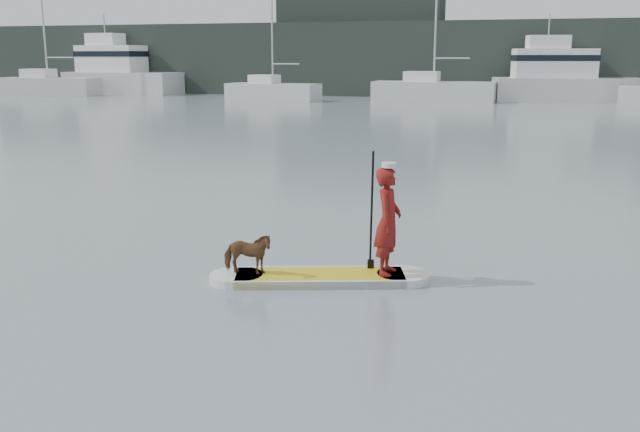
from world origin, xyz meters
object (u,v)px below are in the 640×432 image
(dog, at_px, (247,254))
(motor_yacht_a, at_px, (561,77))
(sailboat_c, at_px, (272,90))
(sailboat_a, at_px, (48,85))
(paddleboard, at_px, (320,277))
(motor_yacht_b, at_px, (118,71))
(paddler, at_px, (388,221))
(sailboat_d, at_px, (432,89))

(dog, xyz_separation_m, motor_yacht_a, (5.82, 46.50, 1.33))
(sailboat_c, distance_m, motor_yacht_a, 21.30)
(sailboat_a, bearing_deg, paddleboard, -53.47)
(motor_yacht_b, bearing_deg, paddler, -49.99)
(paddleboard, bearing_deg, sailboat_d, 78.07)
(dog, distance_m, motor_yacht_b, 56.47)
(sailboat_c, xyz_separation_m, motor_yacht_b, (-16.51, 5.50, 1.19))
(paddleboard, xyz_separation_m, motor_yacht_a, (4.79, 46.18, 1.70))
(paddler, xyz_separation_m, sailboat_c, (-16.83, 40.82, -0.17))
(paddler, bearing_deg, motor_yacht_b, 35.77)
(paddleboard, xyz_separation_m, sailboat_d, (-4.13, 42.91, 0.86))
(sailboat_d, bearing_deg, sailboat_a, -178.83)
(paddleboard, distance_m, motor_yacht_a, 46.45)
(paddler, xyz_separation_m, sailboat_a, (-37.73, 42.40, -0.05))
(paddler, bearing_deg, sailboat_c, 22.44)
(dog, relative_size, sailboat_d, 0.06)
(paddler, xyz_separation_m, motor_yacht_b, (-33.33, 46.32, 1.02))
(motor_yacht_a, bearing_deg, dog, -108.16)
(paddler, bearing_deg, paddleboard, 107.47)
(sailboat_c, relative_size, motor_yacht_a, 0.93)
(dog, distance_m, sailboat_d, 43.34)
(sailboat_c, distance_m, motor_yacht_b, 17.44)
(dog, xyz_separation_m, motor_yacht_b, (-31.35, 46.94, 1.50))
(sailboat_d, bearing_deg, motor_yacht_a, 20.91)
(sailboat_c, xyz_separation_m, sailboat_d, (11.74, 1.78, 0.17))
(sailboat_d, relative_size, motor_yacht_a, 1.19)
(dog, height_order, motor_yacht_a, motor_yacht_a)
(sailboat_c, height_order, motor_yacht_b, sailboat_c)
(sailboat_a, relative_size, sailboat_c, 1.24)
(paddler, height_order, sailboat_c, sailboat_c)
(paddleboard, height_order, dog, dog)
(sailboat_c, bearing_deg, motor_yacht_a, 20.08)
(paddleboard, relative_size, motor_yacht_b, 0.30)
(paddler, bearing_deg, motor_yacht_a, -4.75)
(paddleboard, bearing_deg, sailboat_a, 113.31)
(sailboat_c, bearing_deg, paddleboard, -62.55)
(sailboat_a, height_order, sailboat_c, sailboat_a)
(sailboat_d, bearing_deg, paddler, -82.40)
(sailboat_a, bearing_deg, paddler, -52.55)
(dog, height_order, sailboat_c, sailboat_c)
(motor_yacht_a, bearing_deg, paddleboard, -106.95)
(paddler, relative_size, sailboat_d, 0.12)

